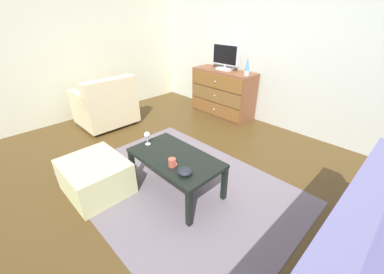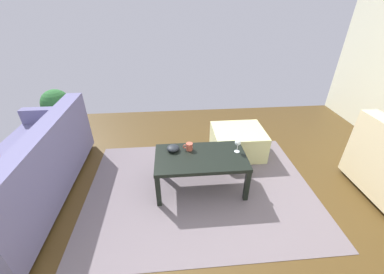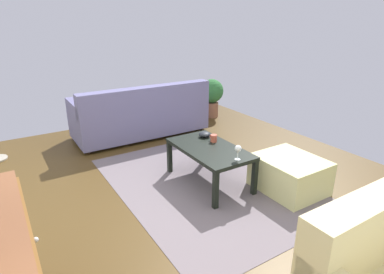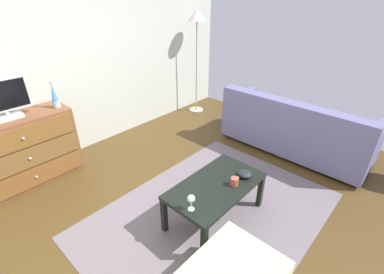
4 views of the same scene
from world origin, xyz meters
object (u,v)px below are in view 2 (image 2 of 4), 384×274
(coffee_table, at_px, (201,160))
(bowl_decorative, at_px, (173,148))
(mug, at_px, (189,147))
(ottoman, at_px, (238,142))
(couch_large, at_px, (27,173))
(wine_glass, at_px, (238,143))
(potted_plant, at_px, (57,107))

(coffee_table, relative_size, bowl_decorative, 7.15)
(mug, relative_size, bowl_decorative, 0.81)
(mug, distance_m, bowl_decorative, 0.18)
(ottoman, bearing_deg, couch_large, 14.78)
(ottoman, bearing_deg, coffee_table, 46.84)
(coffee_table, xyz_separation_m, couch_large, (1.87, 0.01, -0.05))
(coffee_table, height_order, couch_large, couch_large)
(wine_glass, height_order, couch_large, couch_large)
(wine_glass, relative_size, ottoman, 0.22)
(bowl_decorative, height_order, potted_plant, potted_plant)
(coffee_table, distance_m, potted_plant, 2.61)
(bowl_decorative, relative_size, ottoman, 0.20)
(mug, relative_size, potted_plant, 0.16)
(mug, relative_size, ottoman, 0.16)
(mug, height_order, ottoman, mug)
(wine_glass, relative_size, couch_large, 0.08)
(mug, xyz_separation_m, ottoman, (-0.72, -0.51, -0.29))
(wine_glass, distance_m, bowl_decorative, 0.73)
(coffee_table, height_order, wine_glass, wine_glass)
(coffee_table, height_order, mug, mug)
(coffee_table, xyz_separation_m, wine_glass, (-0.42, -0.05, 0.17))
(couch_large, bearing_deg, potted_plant, -80.68)
(wine_glass, xyz_separation_m, ottoman, (-0.19, -0.59, -0.37))
(coffee_table, bearing_deg, mug, -49.51)
(coffee_table, relative_size, couch_large, 0.49)
(coffee_table, height_order, potted_plant, potted_plant)
(wine_glass, bearing_deg, ottoman, -107.38)
(bowl_decorative, distance_m, ottoman, 1.08)
(coffee_table, xyz_separation_m, potted_plant, (2.12, -1.53, 0.05))
(couch_large, distance_m, potted_plant, 1.56)
(couch_large, bearing_deg, coffee_table, -179.79)
(mug, xyz_separation_m, bowl_decorative, (0.18, 0.00, -0.01))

